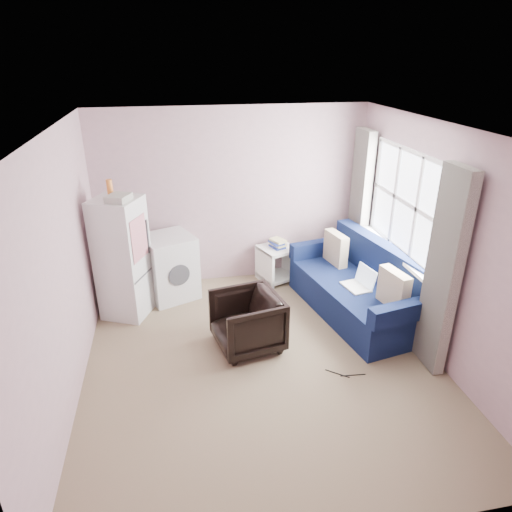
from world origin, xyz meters
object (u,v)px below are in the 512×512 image
(side_table, at_px, (277,261))
(fridge, at_px, (123,258))
(armchair, at_px, (247,319))
(washing_machine, at_px, (170,265))
(sofa, at_px, (360,289))

(side_table, bearing_deg, fridge, -165.01)
(armchair, bearing_deg, side_table, 144.20)
(washing_machine, height_order, sofa, sofa)
(fridge, relative_size, sofa, 0.80)
(armchair, height_order, sofa, sofa)
(fridge, bearing_deg, side_table, 39.04)
(armchair, distance_m, sofa, 1.64)
(fridge, bearing_deg, sofa, 13.75)
(armchair, xyz_separation_m, washing_machine, (-0.83, 1.39, 0.10))
(armchair, bearing_deg, washing_machine, -160.46)
(armchair, xyz_separation_m, fridge, (-1.39, 1.03, 0.42))
(armchair, height_order, washing_machine, washing_machine)
(armchair, xyz_separation_m, sofa, (1.57, 0.49, -0.03))
(armchair, relative_size, fridge, 0.41)
(fridge, xyz_separation_m, side_table, (2.12, 0.57, -0.48))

